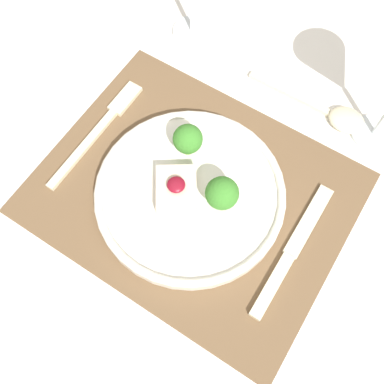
{
  "coord_description": "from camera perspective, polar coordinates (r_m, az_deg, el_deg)",
  "views": [
    {
      "loc": [
        0.14,
        -0.21,
        1.31
      ],
      "look_at": [
        0.0,
        -0.01,
        0.76
      ],
      "focal_mm": 42.0,
      "sensor_mm": 36.0,
      "label": 1
    }
  ],
  "objects": [
    {
      "name": "knife",
      "position": [
        0.6,
        12.07,
        -8.2
      ],
      "size": [
        0.02,
        0.21,
        0.01
      ],
      "rotation": [
        0.0,
        0.0,
        -0.0
      ],
      "color": "beige",
      "rests_on": "placemat"
    },
    {
      "name": "fork",
      "position": [
        0.68,
        -11.38,
        8.2
      ],
      "size": [
        0.02,
        0.21,
        0.01
      ],
      "rotation": [
        0.0,
        0.0,
        0.03
      ],
      "color": "beige",
      "rests_on": "placemat"
    },
    {
      "name": "placemat",
      "position": [
        0.62,
        0.15,
        -0.08
      ],
      "size": [
        0.42,
        0.33,
        0.0
      ],
      "primitive_type": "cube",
      "color": "brown",
      "rests_on": "dining_table"
    },
    {
      "name": "dinner_plate",
      "position": [
        0.61,
        0.07,
        -0.05
      ],
      "size": [
        0.26,
        0.26,
        0.07
      ],
      "color": "silver",
      "rests_on": "placemat"
    },
    {
      "name": "ground_plane",
      "position": [
        1.33,
        0.07,
        -13.08
      ],
      "size": [
        8.0,
        8.0,
        0.0
      ],
      "primitive_type": "plane",
      "color": "brown"
    },
    {
      "name": "spoon",
      "position": [
        0.71,
        17.71,
        9.34
      ],
      "size": [
        0.19,
        0.05,
        0.02
      ],
      "rotation": [
        0.0,
        0.0,
        -0.06
      ],
      "color": "beige",
      "rests_on": "dining_table"
    },
    {
      "name": "dining_table",
      "position": [
        0.7,
        0.13,
        -2.75
      ],
      "size": [
        1.52,
        1.08,
        0.74
      ],
      "color": "white",
      "rests_on": "ground_plane"
    }
  ]
}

